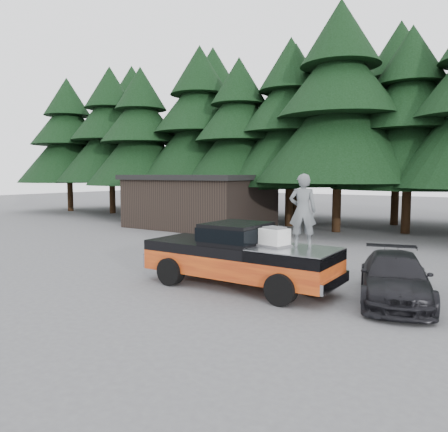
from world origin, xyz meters
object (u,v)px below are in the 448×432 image
Objects in this scene: pickup_truck at (239,265)px; parked_car at (395,278)px; air_compressor at (274,238)px; man_on_bed at (303,211)px; utility_building at (200,201)px.

pickup_truck is 4.32m from parked_car.
air_compressor reaches higher than parked_car.
man_on_bed is 0.24× the size of utility_building.
man_on_bed is 16.02m from utility_building.
air_compressor is at bearing 2.56° from man_on_bed.
man_on_bed is at bearing 38.53° from air_compressor.
parked_car is (2.32, 0.77, -1.73)m from man_on_bed.
parked_car is (4.17, 1.11, -0.04)m from pickup_truck.
utility_building is (-11.74, 10.88, -0.68)m from man_on_bed.
parked_car is at bearing -35.72° from utility_building.
man_on_bed is at bearing 10.42° from pickup_truck.
pickup_truck is 8.45× the size of air_compressor.
air_compressor is 0.35× the size of man_on_bed.
pickup_truck is 2.94× the size of man_on_bed.
utility_building is (-14.06, 10.11, 1.05)m from parked_car.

